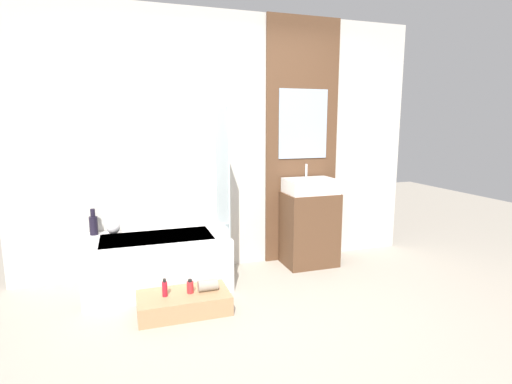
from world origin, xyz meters
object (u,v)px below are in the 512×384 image
object	(u,v)px
vase_tall_dark	(94,224)
bottle_soap_secondary	(190,287)
wooden_step_bench	(184,303)
bathtub	(158,262)
bottle_soap_primary	(165,288)
sink	(310,186)
vase_round_light	(113,227)

from	to	relation	value
vase_tall_dark	bottle_soap_secondary	distance (m)	1.18
wooden_step_bench	bottle_soap_secondary	size ratio (longest dim) A/B	6.30
bathtub	bottle_soap_primary	size ratio (longest dim) A/B	8.72
bathtub	sink	size ratio (longest dim) A/B	2.47
sink	bottle_soap_primary	size ratio (longest dim) A/B	3.53
vase_round_light	bottle_soap_secondary	xyz separation A→B (m)	(0.58, -0.81, -0.34)
bathtub	vase_round_light	distance (m)	0.53
wooden_step_bench	vase_tall_dark	world-z (taller)	vase_tall_dark
sink	vase_round_light	size ratio (longest dim) A/B	4.10
vase_tall_dark	bottle_soap_primary	size ratio (longest dim) A/B	1.68
wooden_step_bench	bottle_soap_primary	distance (m)	0.20
vase_round_light	vase_tall_dark	bearing A→B (deg)	171.68
wooden_step_bench	bottle_soap_secondary	xyz separation A→B (m)	(0.05, -0.00, 0.13)
vase_tall_dark	vase_round_light	xyz separation A→B (m)	(0.17, -0.03, -0.04)
bathtub	vase_round_light	world-z (taller)	vase_round_light
vase_tall_dark	bathtub	bearing A→B (deg)	-24.97
wooden_step_bench	sink	bearing A→B (deg)	25.53
vase_round_light	bottle_soap_primary	xyz separation A→B (m)	(0.38, -0.81, -0.33)
bathtub	bottle_soap_primary	xyz separation A→B (m)	(0.00, -0.58, -0.02)
wooden_step_bench	vase_round_light	world-z (taller)	vase_round_light
bathtub	bottle_soap_secondary	world-z (taller)	bathtub
sink	bottle_soap_secondary	distance (m)	1.69
sink	vase_round_light	world-z (taller)	sink
wooden_step_bench	vase_tall_dark	distance (m)	1.20
bottle_soap_secondary	vase_tall_dark	bearing A→B (deg)	132.12
vase_tall_dark	wooden_step_bench	bearing A→B (deg)	-50.02
bottle_soap_primary	bottle_soap_secondary	world-z (taller)	bottle_soap_primary
bathtub	vase_tall_dark	xyz separation A→B (m)	(-0.55, 0.25, 0.34)
bottle_soap_secondary	bathtub	bearing A→B (deg)	109.48
wooden_step_bench	vase_round_light	distance (m)	1.07
bathtub	bottle_soap_secondary	bearing A→B (deg)	-70.52
wooden_step_bench	bottle_soap_secondary	distance (m)	0.14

